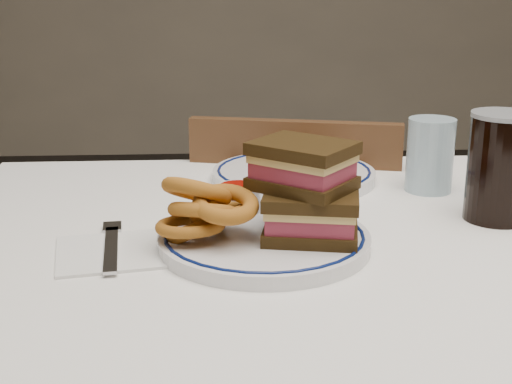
{
  "coord_description": "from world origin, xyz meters",
  "views": [
    {
      "loc": [
        -0.24,
        -0.86,
        1.08
      ],
      "look_at": [
        -0.19,
        0.0,
        0.82
      ],
      "focal_mm": 50.0,
      "sensor_mm": 36.0,
      "label": 1
    }
  ],
  "objects": [
    {
      "name": "ketchup_ramekin",
      "position": [
        -0.21,
        0.07,
        0.79
      ],
      "size": [
        0.06,
        0.06,
        0.04
      ],
      "color": "silver",
      "rests_on": "main_plate"
    },
    {
      "name": "far_plate",
      "position": [
        -0.11,
        0.28,
        0.76
      ],
      "size": [
        0.27,
        0.27,
        0.02
      ],
      "color": "silver",
      "rests_on": "dining_table"
    },
    {
      "name": "chair_far",
      "position": [
        -0.07,
        0.48,
        0.45
      ],
      "size": [
        0.46,
        0.46,
        0.83
      ],
      "color": "#422C15",
      "rests_on": "floor"
    },
    {
      "name": "main_plate",
      "position": [
        -0.18,
        -0.02,
        0.76
      ],
      "size": [
        0.27,
        0.27,
        0.02
      ],
      "color": "silver",
      "rests_on": "dining_table"
    },
    {
      "name": "napkin_fork",
      "position": [
        -0.37,
        -0.03,
        0.75
      ],
      "size": [
        0.15,
        0.18,
        0.01
      ],
      "color": "silver",
      "rests_on": "dining_table"
    },
    {
      "name": "onion_rings_main",
      "position": [
        -0.25,
        -0.03,
        0.8
      ],
      "size": [
        0.13,
        0.12,
        0.12
      ],
      "color": "brown",
      "rests_on": "main_plate"
    },
    {
      "name": "dining_table",
      "position": [
        0.0,
        0.0,
        0.64
      ],
      "size": [
        1.27,
        0.87,
        0.75
      ],
      "color": "white",
      "rests_on": "floor"
    },
    {
      "name": "beer_mug",
      "position": [
        0.16,
        0.07,
        0.83
      ],
      "size": [
        0.14,
        0.09,
        0.15
      ],
      "color": "black",
      "rests_on": "dining_table"
    },
    {
      "name": "onion_rings_far",
      "position": [
        -0.1,
        0.28,
        0.79
      ],
      "size": [
        0.12,
        0.11,
        0.07
      ],
      "color": "brown",
      "rests_on": "far_plate"
    },
    {
      "name": "reuben_sandwich",
      "position": [
        -0.13,
        -0.03,
        0.83
      ],
      "size": [
        0.15,
        0.14,
        0.12
      ],
      "color": "black",
      "rests_on": "main_plate"
    },
    {
      "name": "water_glass",
      "position": [
        0.1,
        0.21,
        0.81
      ],
      "size": [
        0.07,
        0.07,
        0.12
      ],
      "primitive_type": "cylinder",
      "color": "#9BB8C8",
      "rests_on": "dining_table"
    }
  ]
}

